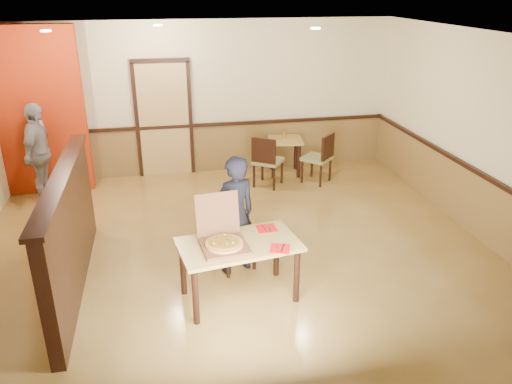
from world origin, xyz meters
TOP-DOWN VIEW (x-y plane):
  - floor at (0.00, 0.00)m, footprint 7.00×7.00m
  - ceiling at (0.00, 0.00)m, footprint 7.00×7.00m
  - wall_back at (0.00, 3.50)m, footprint 7.00×0.00m
  - wall_right at (3.50, 0.00)m, footprint 0.00×7.00m
  - wainscot_back at (0.00, 3.47)m, footprint 7.00×0.04m
  - chair_rail_back at (0.00, 3.45)m, footprint 7.00×0.06m
  - wainscot_right at (3.47, 0.00)m, footprint 0.04×7.00m
  - chair_rail_right at (3.45, 0.00)m, footprint 0.06×7.00m
  - back_door at (-0.80, 3.46)m, footprint 0.90×0.06m
  - booth_partition at (-2.00, -0.20)m, footprint 0.20×3.10m
  - red_accent_panel at (-2.90, 3.00)m, footprint 1.60×0.20m
  - spot_a at (-2.30, 1.80)m, footprint 0.14×0.14m
  - spot_b at (-0.80, 2.50)m, footprint 0.14×0.14m
  - spot_c at (1.40, 1.50)m, footprint 0.14×0.14m
  - main_table at (-0.13, -0.83)m, footprint 1.43×0.96m
  - diner_chair at (-0.11, -0.08)m, footprint 0.59×0.59m
  - side_chair_left at (0.91, 2.44)m, footprint 0.64×0.64m
  - side_chair_right at (1.90, 2.45)m, footprint 0.64×0.64m
  - side_table at (1.40, 3.05)m, footprint 0.72×0.72m
  - diner at (-0.08, -0.23)m, footprint 0.65×0.55m
  - passerby at (-2.84, 2.59)m, footprint 0.56×1.02m
  - pizza_box at (-0.31, -0.85)m, footprint 0.55×0.63m
  - pizza at (-0.30, -0.91)m, footprint 0.42×0.42m
  - napkin_near at (0.29, -1.05)m, footprint 0.27×0.27m
  - napkin_far at (0.25, -0.55)m, footprint 0.23×0.23m
  - condiment at (1.39, 3.10)m, footprint 0.06×0.06m

SIDE VIEW (x-z plane):
  - floor at x=0.00m, z-range 0.00..0.00m
  - wainscot_back at x=0.00m, z-range 0.00..0.90m
  - wainscot_right at x=3.47m, z-range 0.00..0.90m
  - side_chair_right at x=1.90m, z-range 0.04..0.96m
  - diner_chair at x=-0.11m, z-range 0.04..0.97m
  - side_table at x=1.40m, z-range 0.17..0.85m
  - side_chair_left at x=0.91m, z-range 0.04..0.98m
  - main_table at x=-0.13m, z-range 0.25..0.96m
  - napkin_near at x=0.29m, z-range 0.71..0.72m
  - napkin_far at x=0.25m, z-range 0.71..0.72m
  - booth_partition at x=-2.00m, z-range 0.01..1.46m
  - condiment at x=1.39m, z-range 0.68..0.82m
  - pizza at x=-0.30m, z-range 0.75..0.78m
  - diner at x=-0.08m, z-range 0.00..1.52m
  - pizza_box at x=-0.31m, z-range 0.52..1.04m
  - passerby at x=-2.84m, z-range 0.00..1.64m
  - chair_rail_back at x=0.00m, z-range 0.89..0.95m
  - chair_rail_right at x=3.45m, z-range 0.89..0.95m
  - back_door at x=-0.80m, z-range 0.00..2.10m
  - red_accent_panel at x=-2.90m, z-range 0.01..2.79m
  - wall_back at x=0.00m, z-range -2.10..4.90m
  - wall_right at x=3.50m, z-range -2.10..4.90m
  - spot_a at x=-2.30m, z-range 2.77..2.79m
  - spot_b at x=-0.80m, z-range 2.77..2.79m
  - spot_c at x=1.40m, z-range 2.77..2.79m
  - ceiling at x=0.00m, z-range 2.80..2.80m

